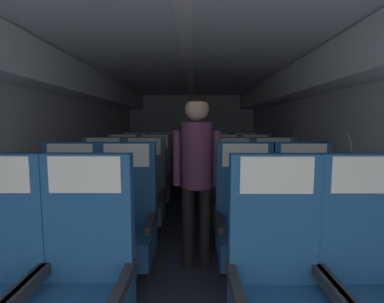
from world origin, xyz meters
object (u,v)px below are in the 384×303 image
Objects in this scene: seat_c_left_window at (102,196)px; seat_d_right_window at (224,180)px; seat_a_right_window at (278,288)px; seat_d_left_window at (123,180)px; seat_a_right_aisle at (372,287)px; seat_b_left_aisle at (126,224)px; seat_e_right_window at (218,170)px; seat_b_right_window at (246,224)px; seat_d_left_aisle at (155,180)px; seat_c_left_aisle at (144,195)px; flight_attendant at (197,162)px; seat_b_left_window at (69,224)px; seat_c_right_aisle at (274,196)px; seat_c_right_window at (233,196)px; seat_b_right_aisle at (305,224)px; seat_d_right_aisle at (256,180)px; seat_e_right_aisle at (245,170)px; seat_e_left_window at (135,170)px; seat_e_left_aisle at (161,170)px.

seat_d_right_window is (1.54, 0.90, 0.00)m from seat_c_left_window.
seat_a_right_window is 3.10m from seat_d_left_window.
seat_a_right_aisle is 1.75m from seat_b_left_aisle.
seat_a_right_aisle is 1.00× the size of seat_e_right_window.
seat_d_right_window is at bearing -89.18° from seat_e_right_window.
seat_b_right_window is at bearing -90.08° from seat_e_right_window.
seat_d_right_window is (1.06, -0.01, 0.00)m from seat_d_left_aisle.
seat_c_left_aisle is 0.73× the size of flight_attendant.
seat_c_right_aisle is (2.01, 0.90, 0.00)m from seat_b_left_window.
seat_c_right_window is at bearing -40.88° from seat_d_left_aisle.
seat_b_right_window is at bearing 0.42° from seat_b_left_window.
flight_attendant reaches higher than seat_c_right_aisle.
seat_b_right_aisle is at bearing -30.47° from seat_c_left_aisle.
seat_a_right_window is 2.75m from seat_d_right_aisle.
flight_attendant is (-0.43, -1.59, 0.50)m from seat_d_right_window.
seat_e_right_aisle is at bearing 89.48° from seat_d_right_aisle.
seat_b_right_aisle is at bearing -89.66° from seat_c_right_aisle.
seat_a_right_window and seat_c_right_aisle have the same top height.
seat_d_right_window is 1.00× the size of seat_e_left_window.
seat_a_right_aisle is 2.72m from seat_d_right_window.
seat_b_left_window is at bearing -119.30° from seat_e_right_window.
seat_c_right_window is at bearing -90.09° from seat_d_right_window.
seat_d_left_aisle is 1.37m from seat_e_right_window.
flight_attendant is at bearing -122.11° from seat_c_right_window.
seat_c_right_aisle is at bearing -49.64° from seat_e_left_aisle.
seat_b_right_window is 1.77m from seat_c_left_window.
seat_d_left_aisle is 1.01m from seat_e_left_window.
seat_c_left_aisle and seat_d_left_aisle have the same top height.
seat_c_left_aisle is at bearing 138.90° from seat_b_right_window.
seat_a_right_aisle and seat_c_left_aisle have the same top height.
seat_b_right_aisle and seat_d_right_aisle have the same top height.
seat_e_left_aisle is at bearing 1.49° from seat_e_left_window.
seat_a_right_window is at bearing -67.03° from seat_e_left_window.
seat_c_right_window is at bearing 118.72° from seat_b_right_aisle.
seat_c_right_window is at bearing -117.88° from seat_d_right_aisle.
seat_b_right_window and seat_e_left_aisle have the same top height.
seat_c_left_window and seat_d_right_aisle have the same top height.
seat_e_left_aisle is (-1.54, 1.81, 0.00)m from seat_c_right_aisle.
seat_c_left_window is 2.02m from seat_c_right_aisle.
seat_c_right_aisle is at bearing 24.00° from seat_b_left_window.
seat_a_right_aisle is at bearing -79.97° from seat_d_right_window.
seat_d_left_window and seat_d_right_aisle have the same top height.
seat_b_right_window is 1.38m from seat_c_left_aisle.
seat_a_right_aisle is at bearing -90.74° from seat_b_right_aisle.
seat_c_left_aisle is 1.77m from seat_d_right_aisle.
seat_e_left_window is at bearing 138.29° from seat_c_right_aisle.
seat_a_right_window is 2.09m from seat_c_left_aisle.
seat_b_left_window is 2.70m from seat_e_left_window.
seat_e_left_window is (-1.54, 0.90, 0.00)m from seat_d_right_window.
seat_d_right_window is at bearing 100.03° from seat_a_right_aisle.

